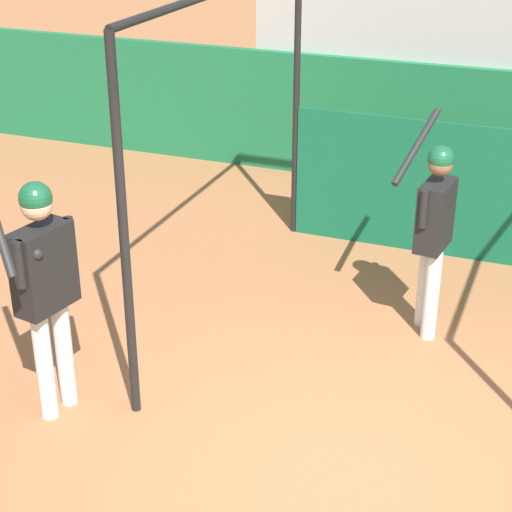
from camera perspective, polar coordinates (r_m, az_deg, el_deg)
name	(u,v)px	position (r m, az deg, el deg)	size (l,w,h in m)	color
ground_plane	(347,482)	(6.04, 6.08, -14.77)	(60.00, 60.00, 0.00)	#935B38
outfield_wall	(482,134)	(10.81, 14.86, 7.90)	(24.00, 0.12, 1.57)	#196038
bleacher_section	(507,38)	(12.22, 16.41, 13.75)	(5.95, 3.20, 3.25)	#9E9E99
batting_cage	(454,161)	(8.25, 13.04, 6.16)	(3.64, 3.75, 2.91)	black
player_batter	(434,223)	(7.38, 11.77, 2.16)	(0.52, 0.91, 1.86)	silver
player_waiting	(44,277)	(6.27, -13.96, -1.39)	(0.49, 0.82, 2.14)	silver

